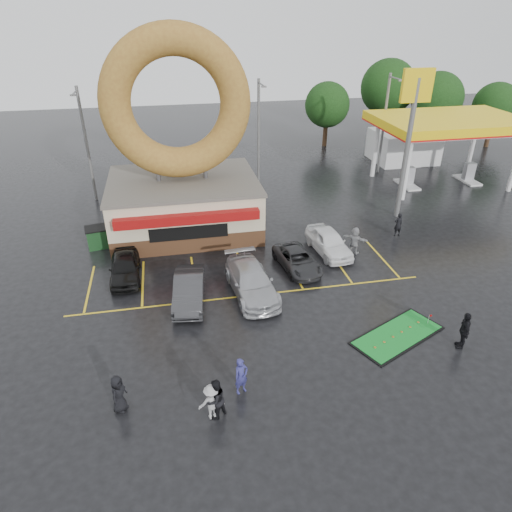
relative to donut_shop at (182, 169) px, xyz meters
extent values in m
plane|color=black|center=(3.00, -12.97, -4.46)|extent=(120.00, 120.00, 0.00)
cube|color=#472B19|center=(0.00, 0.03, -3.86)|extent=(10.00, 8.00, 1.20)
cube|color=beige|center=(0.00, 0.03, -2.11)|extent=(10.00, 8.00, 2.30)
cube|color=#59544C|center=(0.00, 0.03, -0.86)|extent=(10.20, 8.20, 0.20)
cube|color=maroon|center=(0.00, -4.27, -1.86)|extent=(9.00, 0.60, 0.60)
cylinder|color=slate|center=(-1.60, 0.03, -0.16)|extent=(0.30, 0.30, 1.20)
cylinder|color=slate|center=(1.60, 0.03, -0.16)|extent=(0.30, 0.30, 1.20)
torus|color=brown|center=(0.00, 0.03, 4.24)|extent=(9.60, 2.00, 9.60)
cylinder|color=silver|center=(18.00, 2.03, -1.96)|extent=(0.40, 0.40, 5.00)
cylinder|color=silver|center=(18.00, 8.03, -1.96)|extent=(0.40, 0.40, 5.00)
cylinder|color=silver|center=(28.00, 8.03, -1.96)|extent=(0.40, 0.40, 5.00)
cube|color=silver|center=(23.00, 5.03, 0.79)|extent=(12.00, 8.00, 0.50)
cube|color=yellow|center=(23.00, 5.03, 1.09)|extent=(12.30, 8.30, 0.70)
cube|color=#99999E|center=(20.00, 5.03, -3.56)|extent=(0.90, 0.60, 1.60)
cube|color=#99999E|center=(26.00, 5.03, -3.56)|extent=(0.90, 0.60, 1.60)
cube|color=silver|center=(23.00, 12.03, -2.96)|extent=(6.00, 5.00, 3.00)
cylinder|color=slate|center=(16.00, -0.97, 0.54)|extent=(0.36, 0.36, 10.00)
cube|color=yellow|center=(16.00, -0.97, 5.04)|extent=(2.20, 0.30, 2.20)
cylinder|color=slate|center=(-7.00, 7.03, 0.04)|extent=(0.24, 0.24, 9.00)
cylinder|color=slate|center=(-7.00, 6.03, 4.24)|extent=(0.12, 2.00, 0.12)
cube|color=slate|center=(-7.00, 5.03, 4.19)|extent=(0.40, 0.18, 0.12)
cylinder|color=slate|center=(7.00, 8.03, 0.04)|extent=(0.24, 0.24, 9.00)
cylinder|color=slate|center=(7.00, 7.03, 4.24)|extent=(0.12, 2.00, 0.12)
cube|color=slate|center=(7.00, 6.03, 4.19)|extent=(0.40, 0.18, 0.12)
cylinder|color=slate|center=(19.00, 9.03, 0.04)|extent=(0.24, 0.24, 9.00)
cylinder|color=slate|center=(19.00, 8.03, 4.24)|extent=(0.12, 2.00, 0.12)
cube|color=slate|center=(19.00, 7.03, 4.19)|extent=(0.40, 0.18, 0.12)
cylinder|color=#332114|center=(29.00, 17.03, -3.02)|extent=(0.50, 0.50, 2.88)
sphere|color=black|center=(29.00, 17.03, 0.74)|extent=(5.60, 5.60, 5.60)
cylinder|color=#332114|center=(35.00, 15.03, -3.20)|extent=(0.50, 0.50, 2.52)
sphere|color=black|center=(35.00, 15.03, 0.09)|extent=(4.90, 4.90, 4.90)
cylinder|color=#332114|center=(25.00, 21.03, -2.84)|extent=(0.50, 0.50, 3.24)
sphere|color=black|center=(25.00, 21.03, 1.39)|extent=(6.30, 6.30, 6.30)
cylinder|color=#332114|center=(17.00, 19.03, -3.20)|extent=(0.50, 0.50, 2.52)
sphere|color=black|center=(17.00, 19.03, 0.09)|extent=(4.90, 4.90, 4.90)
imported|color=black|center=(-3.96, -6.27, -3.74)|extent=(1.84, 4.31, 1.45)
imported|color=#2D2C2F|center=(-0.43, -9.44, -3.72)|extent=(2.11, 4.68, 1.49)
imported|color=#AEAEB3|center=(3.03, -9.34, -3.68)|extent=(2.66, 5.56, 1.56)
imported|color=#2B2B2E|center=(6.30, -7.19, -3.87)|extent=(2.50, 4.47, 1.18)
imported|color=white|center=(8.87, -5.59, -3.70)|extent=(2.26, 4.66, 1.53)
imported|color=navy|center=(1.22, -16.57, -3.61)|extent=(0.74, 0.63, 1.71)
imported|color=black|center=(0.03, -17.67, -3.56)|extent=(1.11, 1.08, 1.81)
imported|color=#9B9B9D|center=(-0.13, -17.67, -3.66)|extent=(1.09, 0.69, 1.61)
imported|color=black|center=(-3.68, -16.57, -3.62)|extent=(0.84, 0.98, 1.70)
imported|color=black|center=(11.91, -15.78, -3.50)|extent=(0.88, 1.22, 1.93)
imported|color=gray|center=(10.47, -5.97, -3.56)|extent=(1.62, 1.50, 1.80)
imported|color=black|center=(14.42, -4.17, -3.61)|extent=(0.65, 0.45, 1.71)
cube|color=#1A441F|center=(-5.72, -1.72, -3.81)|extent=(1.98, 1.50, 1.30)
cube|color=black|center=(9.35, -14.47, -4.44)|extent=(5.24, 3.91, 0.05)
cube|color=#147C27|center=(9.35, -14.47, -4.40)|extent=(4.95, 3.62, 0.03)
cylinder|color=silver|center=(11.27, -13.94, -4.14)|extent=(0.02, 0.02, 0.55)
cube|color=red|center=(11.34, -13.94, -3.92)|extent=(0.14, 0.01, 0.10)
camera|label=1|loc=(-0.94, -30.44, 9.82)|focal=32.00mm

